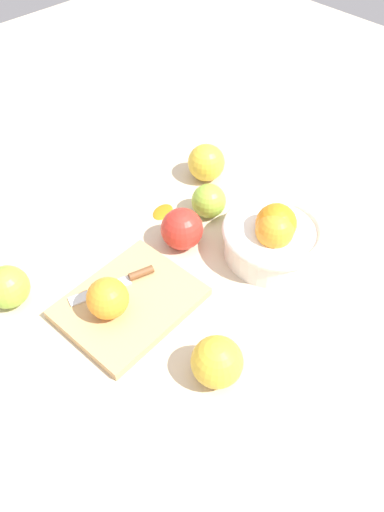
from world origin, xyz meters
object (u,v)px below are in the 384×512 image
knife (124,281)px  apple_front_left_3 (209,201)px  cutting_board (130,303)px  bowl (274,236)px  apple_front_left (182,229)px  apple_front_left_2 (206,163)px  orange_on_board (108,298)px  apple_front_right (8,287)px  apple_back_right (217,362)px

knife → apple_front_left_3: 0.25m
cutting_board → apple_front_left_3: bearing=-164.9°
knife → apple_front_left_3: apple_front_left_3 is taller
bowl → apple_front_left: bearing=-52.0°
apple_front_left_2 → apple_front_left: bearing=32.4°
cutting_board → apple_front_left_2: apple_front_left_2 is taller
bowl → cutting_board: bowl is taller
orange_on_board → apple_front_right: bearing=-55.5°
bowl → cutting_board: 0.29m
orange_on_board → apple_front_left: 0.21m
apple_front_left → apple_front_left_2: bearing=-147.6°
orange_on_board → apple_front_right: (0.10, -0.15, -0.02)m
orange_on_board → knife: size_ratio=0.45×
knife → apple_back_right: size_ratio=1.92×
knife → apple_back_right: (0.01, 0.23, 0.02)m
cutting_board → apple_front_left_2: (-0.34, -0.16, 0.03)m
apple_back_right → apple_front_right: size_ratio=1.08×
knife → apple_front_left_3: bearing=-171.9°
apple_front_left_3 → apple_back_right: bearing=46.7°
apple_front_left → apple_front_left_3: (-0.10, -0.03, -0.01)m
cutting_board → knife: knife is taller
cutting_board → apple_back_right: (-0.01, 0.20, 0.03)m
bowl → cutting_board: size_ratio=0.85×
orange_on_board → knife: bearing=-149.4°
knife → apple_front_left: (-0.15, -0.01, 0.02)m
orange_on_board → apple_front_left: size_ratio=0.87×
apple_back_right → cutting_board: bearing=-86.6°
apple_back_right → apple_front_right: (0.15, -0.35, -0.00)m
bowl → apple_front_left: size_ratio=2.41×
bowl → orange_on_board: bearing=-16.5°
knife → orange_on_board: bearing=30.6°
knife → apple_front_right: bearing=-36.1°
apple_front_left_2 → apple_back_right: bearing=46.8°
cutting_board → apple_front_right: (0.14, -0.15, 0.03)m
knife → apple_back_right: 0.23m
bowl → apple_front_left_2: size_ratio=2.42×
bowl → apple_front_left_3: size_ratio=2.80×
bowl → apple_front_left_3: bowl is taller
cutting_board → bowl: bearing=162.0°
apple_front_left → apple_front_left_3: size_ratio=1.16×
apple_front_left_2 → apple_front_right: 0.48m
cutting_board → orange_on_board: bearing=-5.1°
cutting_board → apple_front_left: bearing=-164.6°
knife → apple_front_left: bearing=-176.3°
apple_back_right → apple_front_right: bearing=-66.6°
knife → bowl: bearing=153.8°
bowl → orange_on_board: (0.31, -0.09, 0.01)m
bowl → knife: 0.28m
orange_on_board → bowl: bearing=163.5°
cutting_board → apple_front_left_3: 0.27m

